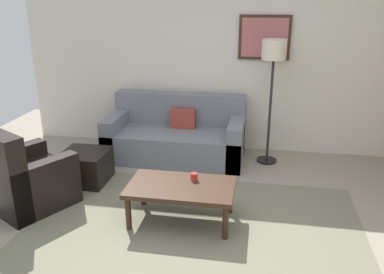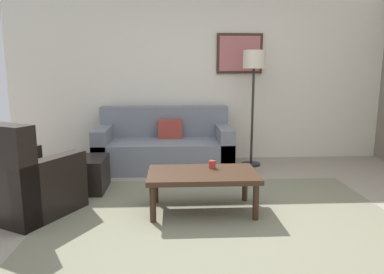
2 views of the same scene
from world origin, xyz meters
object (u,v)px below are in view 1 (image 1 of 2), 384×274
at_px(ottoman, 85,167).
at_px(lamp_standing, 273,63).
at_px(armchair_leather, 23,182).
at_px(couch_main, 177,136).
at_px(framed_artwork, 265,38).
at_px(coffee_table, 181,190).
at_px(cup, 194,177).

relative_size(ottoman, lamp_standing, 0.33).
bearing_deg(armchair_leather, ottoman, 61.04).
bearing_deg(couch_main, framed_artwork, 20.15).
relative_size(couch_main, framed_artwork, 2.71).
bearing_deg(lamp_standing, coffee_table, -116.71).
distance_m(armchair_leather, cup, 1.91).
bearing_deg(coffee_table, ottoman, 152.81).
bearing_deg(couch_main, coffee_table, -76.60).
bearing_deg(coffee_table, framed_artwork, 71.15).
xyz_separation_m(couch_main, armchair_leather, (-1.36, -1.79, 0.01)).
bearing_deg(framed_artwork, coffee_table, -108.85).
distance_m(ottoman, lamp_standing, 2.78).
bearing_deg(cup, couch_main, 108.16).
height_order(coffee_table, cup, cup).
bearing_deg(framed_artwork, cup, -107.26).
distance_m(coffee_table, framed_artwork, 2.69).
xyz_separation_m(ottoman, framed_artwork, (2.14, 1.50, 1.48)).
xyz_separation_m(coffee_table, cup, (0.11, 0.14, 0.09)).
height_order(armchair_leather, coffee_table, armchair_leather).
bearing_deg(framed_artwork, lamp_standing, -73.48).
bearing_deg(armchair_leather, cup, 4.75).
distance_m(ottoman, coffee_table, 1.56).
distance_m(coffee_table, cup, 0.20).
distance_m(cup, framed_artwork, 2.49).
xyz_separation_m(coffee_table, lamp_standing, (0.89, 1.77, 1.05)).
distance_m(ottoman, framed_artwork, 3.00).
relative_size(armchair_leather, coffee_table, 0.99).
relative_size(couch_main, coffee_table, 1.77).
bearing_deg(armchair_leather, framed_artwork, 41.26).
xyz_separation_m(ottoman, coffee_table, (1.38, -0.71, 0.16)).
height_order(armchair_leather, ottoman, armchair_leather).
distance_m(ottoman, cup, 1.62).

